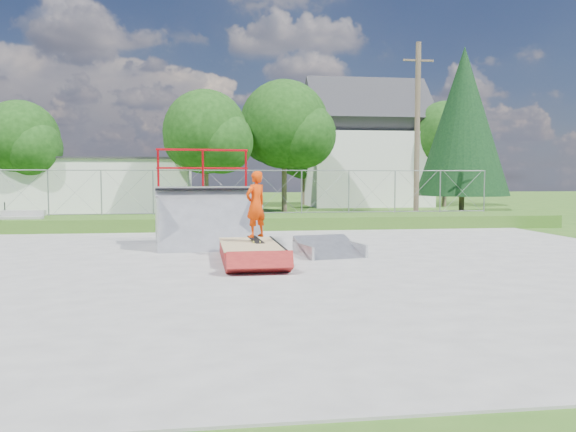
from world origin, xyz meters
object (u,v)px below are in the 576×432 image
object	(u,v)px
quarter_pipe	(207,198)
skater	(256,207)
grind_box	(250,252)
flat_bank_ramp	(329,248)

from	to	relation	value
quarter_pipe	skater	world-z (taller)	quarter_pipe
quarter_pipe	skater	size ratio (longest dim) A/B	1.76
grind_box	flat_bank_ramp	world-z (taller)	flat_bank_ramp
quarter_pipe	skater	distance (m)	2.61
quarter_pipe	flat_bank_ramp	distance (m)	3.95
grind_box	skater	size ratio (longest dim) A/B	1.77
flat_bank_ramp	skater	size ratio (longest dim) A/B	0.96
grind_box	quarter_pipe	world-z (taller)	quarter_pipe
grind_box	flat_bank_ramp	bearing A→B (deg)	10.57
grind_box	flat_bank_ramp	xyz separation A→B (m)	(2.03, 0.43, 0.01)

